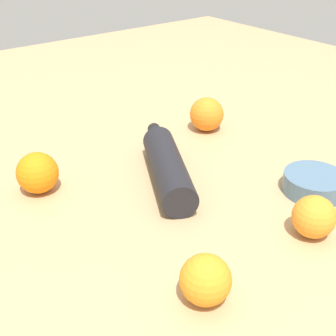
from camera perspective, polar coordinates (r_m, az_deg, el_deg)
name	(u,v)px	position (r m, az deg, el deg)	size (l,w,h in m)	color
ground_plane	(166,189)	(0.87, -0.20, -2.68)	(2.40, 2.40, 0.00)	tan
water_bottle	(166,163)	(0.89, -0.24, 0.66)	(0.30, 0.19, 0.07)	black
orange_0	(206,280)	(0.62, 4.84, -14.11)	(0.07, 0.07, 0.07)	orange
orange_1	(38,173)	(0.88, -16.42, -0.60)	(0.08, 0.08, 0.08)	orange
orange_2	(207,114)	(1.10, 4.99, 6.90)	(0.08, 0.08, 0.08)	orange
orange_3	(314,217)	(0.77, 18.23, -5.98)	(0.07, 0.07, 0.07)	orange
ceramic_bowl	(314,183)	(0.90, 18.24, -1.88)	(0.12, 0.12, 0.04)	slate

